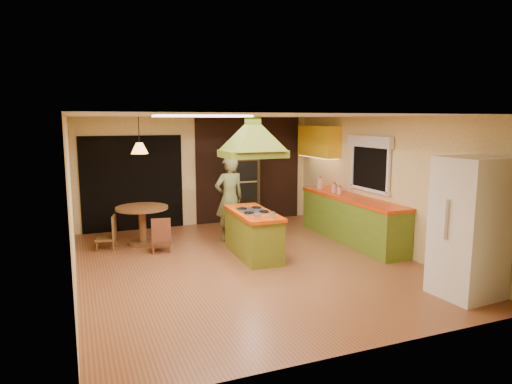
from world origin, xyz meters
name	(u,v)px	position (x,y,z in m)	size (l,w,h in m)	color
ground	(249,264)	(0.00, 0.00, 0.00)	(6.50, 6.50, 0.00)	#9B5732
room_walls	(248,192)	(0.00, 0.00, 1.25)	(5.50, 6.50, 6.50)	#F4E6AF
ceiling_plane	(248,116)	(0.00, 0.00, 2.50)	(6.50, 6.50, 0.00)	silver
brick_panel	(249,169)	(1.25, 3.23, 1.25)	(2.64, 0.03, 2.50)	#381E14
nook_opening	(133,183)	(-1.50, 3.23, 1.05)	(2.20, 0.03, 2.10)	black
right_counter	(351,219)	(2.45, 0.60, 0.46)	(0.62, 3.05, 0.92)	olive
upper_cabinets	(318,141)	(2.57, 2.20, 1.95)	(0.34, 1.40, 0.70)	yellow
window_right	(370,154)	(2.70, 0.40, 1.77)	(0.12, 1.35, 1.06)	black
fluor_panel	(202,116)	(-1.10, -1.20, 2.48)	(1.20, 0.60, 0.03)	white
kitchen_island	(253,233)	(0.24, 0.40, 0.42)	(0.72, 1.65, 0.84)	olive
range_hood	(253,131)	(0.24, 0.40, 2.25)	(1.08, 0.78, 0.80)	#61721C
man	(229,199)	(0.19, 1.56, 0.87)	(0.63, 0.41, 1.73)	brown
refrigerator	(470,228)	(2.31, -2.46, 0.97)	(0.80, 0.76, 1.95)	white
wall_oven	(243,182)	(0.98, 2.95, 0.98)	(0.68, 0.63, 1.96)	#3F2D14
dining_table	(142,218)	(-1.50, 1.93, 0.53)	(1.01, 1.01, 0.76)	brown
chair_left	(106,232)	(-2.20, 1.83, 0.33)	(0.36, 0.36, 0.65)	brown
chair_near	(161,234)	(-1.25, 1.28, 0.33)	(0.37, 0.37, 0.67)	brown
pendant_lamp	(139,148)	(-1.50, 1.93, 1.90)	(0.33, 0.33, 0.21)	#FF9E3F
canister_large	(320,184)	(2.40, 1.77, 1.03)	(0.15, 0.15, 0.23)	beige
canister_medium	(335,188)	(2.40, 1.18, 1.01)	(0.13, 0.13, 0.18)	beige
canister_small	(340,190)	(2.40, 0.98, 0.99)	(0.11, 0.11, 0.14)	#FAE1C9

